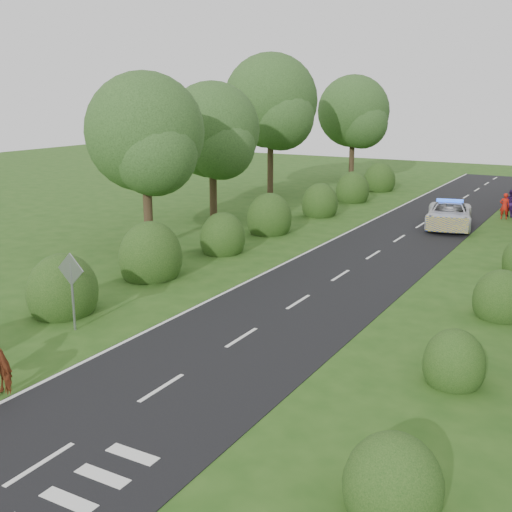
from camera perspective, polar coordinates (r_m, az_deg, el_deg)
The scene contains 13 objects.
ground at distance 16.91m, azimuth -8.39°, elevation -11.57°, with size 120.00×120.00×0.00m, color #254C16.
road at distance 29.46m, azimuth 9.73°, elevation -0.33°, with size 6.00×70.00×0.02m, color black.
road_markings at distance 28.17m, azimuth 5.22°, elevation -0.82°, with size 4.96×70.00×0.01m.
hedgerow_left at distance 29.28m, azimuth -4.54°, elevation 1.23°, with size 2.75×50.41×3.00m.
hedgerow_right at distance 24.26m, azimuth 21.42°, elevation -2.97°, with size 2.10×45.78×2.10m.
tree_left_a at distance 30.66m, azimuth -9.65°, elevation 10.34°, with size 5.74×5.60×8.38m.
tree_left_b at distance 38.02m, azimuth -3.71°, elevation 10.78°, with size 5.74×5.60×8.07m.
tree_left_c at distance 47.28m, azimuth 1.54°, elevation 13.28°, with size 6.97×6.80×10.22m.
tree_left_d at distance 55.42m, azimuth 8.84°, elevation 12.34°, with size 6.15×6.00×8.89m.
road_sign at distance 20.89m, azimuth -16.08°, elevation -2.07°, with size 1.06×0.08×2.53m.
police_van at distance 37.60m, azimuth 16.77°, elevation 3.53°, with size 3.38×5.60×1.59m.
pedestrian_red at distance 41.26m, azimuth 21.23°, elevation 4.16°, with size 0.57×0.37×1.56m, color red.
pedestrian_purple at distance 42.15m, azimuth 21.73°, elevation 4.38°, with size 0.81×0.63×1.67m, color #341857.
Camera 1 is at (9.52, -11.90, 7.32)m, focal length 45.00 mm.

